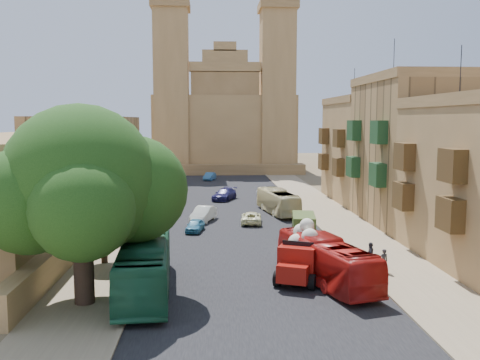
{
  "coord_description": "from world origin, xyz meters",
  "views": [
    {
      "loc": [
        -2.88,
        -23.77,
        9.64
      ],
      "look_at": [
        0.0,
        26.0,
        4.0
      ],
      "focal_mm": 40.0,
      "sensor_mm": 36.0,
      "label": 1
    }
  ],
  "objects": [
    {
      "name": "car_blue_a",
      "position": [
        -4.13,
        21.74,
        0.55
      ],
      "size": [
        1.84,
        3.38,
        1.09
      ],
      "primitive_type": "imported",
      "rotation": [
        0.0,
        0.0,
        -0.18
      ],
      "color": "teal",
      "rests_on": "ground"
    },
    {
      "name": "street_tree_b",
      "position": [
        -10.0,
        24.0,
        2.85
      ],
      "size": [
        2.78,
        2.78,
        4.28
      ],
      "color": "#37251B",
      "rests_on": "ground"
    },
    {
      "name": "olive_pickup",
      "position": [
        5.02,
        20.0,
        0.84
      ],
      "size": [
        2.38,
        4.39,
        1.73
      ],
      "color": "#455921",
      "rests_on": "ground"
    },
    {
      "name": "car_blue_b",
      "position": [
        -2.82,
        61.25,
        0.62
      ],
      "size": [
        2.19,
        3.97,
        1.24
      ],
      "primitive_type": "imported",
      "rotation": [
        0.0,
        0.0,
        -0.25
      ],
      "color": "teal",
      "rests_on": "ground"
    },
    {
      "name": "west_wall",
      "position": [
        -12.5,
        20.0,
        0.9
      ],
      "size": [
        1.0,
        40.0,
        1.8
      ],
      "primitive_type": "cube",
      "color": "olive",
      "rests_on": "ground"
    },
    {
      "name": "townhouse_c",
      "position": [
        15.95,
        25.0,
        6.91
      ],
      "size": [
        9.0,
        14.0,
        17.4
      ],
      "color": "#9A7446",
      "rests_on": "ground"
    },
    {
      "name": "townhouse_d",
      "position": [
        15.95,
        39.0,
        6.16
      ],
      "size": [
        9.0,
        14.0,
        15.9
      ],
      "color": "olive",
      "rests_on": "ground"
    },
    {
      "name": "road_surface",
      "position": [
        0.0,
        30.0,
        0.01
      ],
      "size": [
        14.0,
        140.0,
        0.01
      ],
      "primitive_type": "cube",
      "color": "black",
      "rests_on": "ground"
    },
    {
      "name": "sidewalk_east",
      "position": [
        9.5,
        30.0,
        0.01
      ],
      "size": [
        5.0,
        140.0,
        0.01
      ],
      "primitive_type": "cube",
      "color": "#877458",
      "rests_on": "ground"
    },
    {
      "name": "sidewalk_west",
      "position": [
        -9.5,
        30.0,
        0.01
      ],
      "size": [
        5.0,
        140.0,
        0.01
      ],
      "primitive_type": "cube",
      "color": "#877458",
      "rests_on": "ground"
    },
    {
      "name": "car_dkblue",
      "position": [
        -1.07,
        39.92,
        0.69
      ],
      "size": [
        3.53,
        5.12,
        1.38
      ],
      "primitive_type": "imported",
      "rotation": [
        0.0,
        0.0,
        -0.37
      ],
      "color": "#18164A",
      "rests_on": "ground"
    },
    {
      "name": "west_building_low",
      "position": [
        -18.0,
        18.0,
        4.2
      ],
      "size": [
        10.0,
        28.0,
        8.4
      ],
      "primitive_type": "cube",
      "color": "brown",
      "rests_on": "ground"
    },
    {
      "name": "bus_red_east",
      "position": [
        4.0,
        6.79,
        1.34
      ],
      "size": [
        4.69,
        9.88,
        2.68
      ],
      "primitive_type": "imported",
      "rotation": [
        0.0,
        0.0,
        3.41
      ],
      "color": "#AB1813",
      "rests_on": "ground"
    },
    {
      "name": "street_tree_a",
      "position": [
        -10.0,
        12.0,
        3.69
      ],
      "size": [
        3.58,
        3.58,
        5.5
      ],
      "color": "#37251B",
      "rests_on": "ground"
    },
    {
      "name": "ground",
      "position": [
        0.0,
        0.0,
        0.0
      ],
      "size": [
        260.0,
        260.0,
        0.0
      ],
      "primitive_type": "plane",
      "color": "brown"
    },
    {
      "name": "pedestrian_a",
      "position": [
        8.08,
        8.57,
        0.77
      ],
      "size": [
        0.61,
        0.45,
        1.54
      ],
      "primitive_type": "imported",
      "rotation": [
        0.0,
        0.0,
        3.29
      ],
      "color": "#2A292B",
      "rests_on": "ground"
    },
    {
      "name": "red_truck",
      "position": [
        2.84,
        7.89,
        1.55
      ],
      "size": [
        4.32,
        6.35,
        3.52
      ],
      "color": "#9A130B",
      "rests_on": "ground"
    },
    {
      "name": "car_white_b",
      "position": [
        4.31,
        42.6,
        0.63
      ],
      "size": [
        2.68,
        3.97,
        1.26
      ],
      "primitive_type": "imported",
      "rotation": [
        0.0,
        0.0,
        3.5
      ],
      "color": "white",
      "rests_on": "ground"
    },
    {
      "name": "street_tree_c",
      "position": [
        -10.0,
        36.0,
        3.42
      ],
      "size": [
        3.33,
        3.33,
        5.11
      ],
      "color": "#37251B",
      "rests_on": "ground"
    },
    {
      "name": "bus_cream_east",
      "position": [
        4.15,
        30.21,
        1.24
      ],
      "size": [
        3.62,
        9.1,
        2.47
      ],
      "primitive_type": "imported",
      "rotation": [
        0.0,
        0.0,
        3.32
      ],
      "color": "beige",
      "rests_on": "ground"
    },
    {
      "name": "pedestrian_c",
      "position": [
        7.5,
        9.42,
        0.89
      ],
      "size": [
        0.71,
        1.13,
        1.79
      ],
      "primitive_type": "imported",
      "rotation": [
        0.0,
        0.0,
        4.44
      ],
      "color": "#33333B",
      "rests_on": "ground"
    },
    {
      "name": "car_white_a",
      "position": [
        -3.46,
        26.47,
        0.7
      ],
      "size": [
        2.69,
        4.53,
        1.41
      ],
      "primitive_type": "imported",
      "rotation": [
        0.0,
        0.0,
        -0.3
      ],
      "color": "white",
      "rests_on": "ground"
    },
    {
      "name": "bus_green_north",
      "position": [
        -6.5,
        5.6,
        1.56
      ],
      "size": [
        3.33,
        11.35,
        3.12
      ],
      "primitive_type": "imported",
      "rotation": [
        0.0,
        0.0,
        0.06
      ],
      "color": "#1C5B3B",
      "rests_on": "ground"
    },
    {
      "name": "kerb_east",
      "position": [
        7.0,
        30.0,
        0.06
      ],
      "size": [
        0.25,
        140.0,
        0.12
      ],
      "primitive_type": "cube",
      "color": "#877458",
      "rests_on": "ground"
    },
    {
      "name": "church",
      "position": [
        -0.0,
        78.61,
        9.52
      ],
      "size": [
        28.0,
        22.5,
        36.3
      ],
      "color": "olive",
      "rests_on": "ground"
    },
    {
      "name": "kerb_west",
      "position": [
        -7.0,
        30.0,
        0.06
      ],
      "size": [
        0.25,
        140.0,
        0.12
      ],
      "primitive_type": "cube",
      "color": "#877458",
      "rests_on": "ground"
    },
    {
      "name": "street_tree_d",
      "position": [
        -10.0,
        48.0,
        3.2
      ],
      "size": [
        3.11,
        3.11,
        4.78
      ],
      "color": "#37251B",
      "rests_on": "ground"
    },
    {
      "name": "ficus_tree",
      "position": [
        -9.41,
        4.01,
        6.2
      ],
      "size": [
        10.49,
        9.65,
        10.49
      ],
      "color": "#37251B",
      "rests_on": "ground"
    },
    {
      "name": "west_building_mid",
      "position": [
        -18.0,
        44.0,
        5.0
      ],
      "size": [
        10.0,
        22.0,
        10.0
      ],
      "primitive_type": "cube",
      "color": "#9A7446",
      "rests_on": "ground"
    },
    {
      "name": "car_cream",
      "position": [
        1.0,
        25.13,
        0.55
      ],
      "size": [
        2.18,
        4.13,
        1.11
      ],
      "primitive_type": "imported",
      "rotation": [
        0.0,
        0.0,
        3.06
      ],
      "color": "#F8F4C0",
      "rests_on": "ground"
    }
  ]
}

